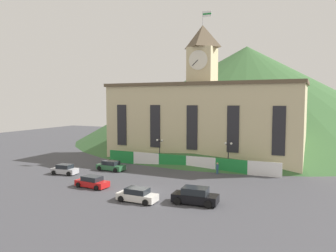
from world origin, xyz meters
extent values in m
plane|color=#424247|center=(0.00, 0.00, 0.00)|extent=(160.00, 160.00, 0.00)
cube|color=beige|center=(0.00, 22.71, 6.82)|extent=(34.83, 10.08, 13.65)
cube|color=brown|center=(0.00, 22.71, 13.95)|extent=(35.43, 10.68, 0.60)
cube|color=beige|center=(0.00, 22.71, 17.36)|extent=(4.50, 4.50, 6.23)
pyramid|color=brown|center=(0.00, 22.71, 22.50)|extent=(4.95, 4.95, 4.05)
cylinder|color=silver|center=(0.00, 20.40, 18.11)|extent=(3.42, 0.12, 3.42)
cube|color=black|center=(-0.53, 20.32, 17.65)|extent=(1.12, 0.06, 1.00)
cylinder|color=#B2B2B7|center=(0.00, 22.71, 25.73)|extent=(0.10, 0.10, 2.40)
cube|color=white|center=(0.80, 22.71, 26.38)|extent=(1.60, 0.06, 1.00)
cube|color=#1E8438|center=(0.80, 22.67, 26.38)|extent=(1.60, 0.04, 0.28)
cube|color=#232328|center=(-13.93, 17.59, 6.55)|extent=(1.92, 0.16, 7.51)
cube|color=#232328|center=(-6.97, 17.59, 6.55)|extent=(1.92, 0.16, 7.51)
cube|color=#232328|center=(0.00, 17.59, 6.55)|extent=(1.92, 0.16, 7.51)
cube|color=#232328|center=(6.97, 17.59, 6.55)|extent=(1.92, 0.16, 7.51)
cube|color=#232328|center=(13.93, 17.59, 6.55)|extent=(1.92, 0.16, 7.51)
cube|color=#1E8438|center=(-12.34, 14.98, 1.08)|extent=(4.94, 0.12, 2.16)
cube|color=white|center=(-7.40, 14.98, 1.08)|extent=(4.94, 0.12, 2.16)
cube|color=#1E8438|center=(-2.47, 14.98, 1.08)|extent=(4.94, 0.12, 2.16)
cube|color=white|center=(2.47, 14.98, 1.08)|extent=(4.94, 0.12, 2.16)
cube|color=#1E8438|center=(7.40, 14.98, 1.08)|extent=(4.94, 0.12, 2.16)
cube|color=white|center=(12.34, 14.98, 1.08)|extent=(4.94, 0.12, 2.16)
cone|color=#386033|center=(0.00, 61.82, 13.27)|extent=(96.05, 96.05, 26.53)
cylinder|color=black|center=(-5.10, 15.59, 2.17)|extent=(0.14, 0.14, 4.33)
cube|color=black|center=(-5.10, 15.59, 4.18)|extent=(0.90, 0.08, 0.08)
sphere|color=white|center=(-5.55, 15.59, 4.36)|extent=(0.36, 0.36, 0.36)
sphere|color=white|center=(-4.65, 15.59, 4.36)|extent=(0.36, 0.36, 0.36)
cylinder|color=black|center=(6.77, 15.59, 2.23)|extent=(0.14, 0.14, 4.45)
cube|color=black|center=(6.77, 15.59, 4.30)|extent=(0.90, 0.08, 0.08)
sphere|color=white|center=(6.32, 15.59, 4.48)|extent=(0.36, 0.36, 0.36)
sphere|color=white|center=(7.22, 15.59, 4.48)|extent=(0.36, 0.36, 0.36)
cube|color=#B7B7BC|center=(-15.25, 3.76, 0.52)|extent=(4.05, 2.07, 0.74)
cube|color=#1E2328|center=(-15.25, 3.76, 1.20)|extent=(2.29, 1.77, 0.61)
cylinder|color=black|center=(-14.01, 4.73, 0.33)|extent=(0.69, 0.37, 0.66)
cylinder|color=black|center=(-13.85, 3.04, 0.33)|extent=(0.69, 0.37, 0.66)
cylinder|color=black|center=(-16.65, 4.47, 0.33)|extent=(0.69, 0.37, 0.66)
cylinder|color=black|center=(-16.49, 2.78, 0.33)|extent=(0.69, 0.37, 0.66)
cube|color=black|center=(7.52, -1.34, 0.62)|extent=(5.03, 2.36, 0.89)
cube|color=#1E2328|center=(7.52, -1.34, 1.44)|extent=(2.82, 2.03, 0.73)
cylinder|color=black|center=(5.93, -2.46, 0.40)|extent=(0.82, 0.42, 0.79)
cylinder|color=black|center=(5.78, -0.47, 0.40)|extent=(0.82, 0.42, 0.79)
cylinder|color=black|center=(9.26, -2.21, 0.40)|extent=(0.82, 0.42, 0.79)
cylinder|color=black|center=(9.11, -0.22, 0.40)|extent=(0.82, 0.42, 0.79)
cube|color=red|center=(-6.82, -0.53, 0.50)|extent=(4.51, 2.08, 0.72)
cube|color=#1E2328|center=(-6.82, -0.53, 1.16)|extent=(2.52, 1.81, 0.59)
cylinder|color=black|center=(-8.37, -1.33, 0.32)|extent=(0.66, 0.36, 0.64)
cylinder|color=black|center=(-8.25, 0.47, 0.32)|extent=(0.66, 0.36, 0.64)
cylinder|color=black|center=(-5.38, -1.52, 0.32)|extent=(0.66, 0.36, 0.64)
cylinder|color=black|center=(-5.27, 0.28, 0.32)|extent=(0.66, 0.36, 0.64)
cube|color=#2D663D|center=(-10.49, 8.94, 0.54)|extent=(4.68, 2.02, 0.77)
cube|color=#1E2328|center=(-10.49, 8.94, 1.24)|extent=(2.61, 1.78, 0.63)
cylinder|color=black|center=(-12.10, 8.12, 0.34)|extent=(0.70, 0.36, 0.68)
cylinder|color=black|center=(-12.01, 9.92, 0.34)|extent=(0.70, 0.36, 0.68)
cylinder|color=black|center=(-8.97, 7.97, 0.34)|extent=(0.70, 0.36, 0.68)
cylinder|color=black|center=(-8.88, 9.76, 0.34)|extent=(0.70, 0.36, 0.68)
cube|color=white|center=(1.42, -3.23, 0.52)|extent=(4.50, 1.80, 0.74)
cube|color=#1E2328|center=(1.42, -3.23, 1.20)|extent=(2.48, 1.66, 0.61)
cylinder|color=black|center=(2.95, -2.33, 0.33)|extent=(0.66, 0.32, 0.66)
cylinder|color=black|center=(2.95, -4.13, 0.33)|extent=(0.66, 0.32, 0.66)
cylinder|color=black|center=(-0.11, -2.32, 0.33)|extent=(0.66, 0.32, 0.66)
cylinder|color=black|center=(-0.11, -4.12, 0.33)|extent=(0.66, 0.32, 0.66)
cylinder|color=#33567A|center=(5.61, 13.45, 0.41)|extent=(0.19, 0.19, 0.83)
cylinder|color=#33567A|center=(5.67, 13.68, 0.41)|extent=(0.19, 0.19, 0.83)
cylinder|color=#33567A|center=(5.64, 13.57, 1.15)|extent=(0.46, 0.46, 0.65)
sphere|color=tan|center=(5.64, 13.57, 1.62)|extent=(0.28, 0.28, 0.28)
camera|label=1|loc=(19.33, -33.89, 11.12)|focal=35.00mm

